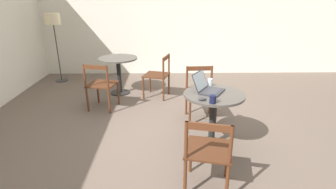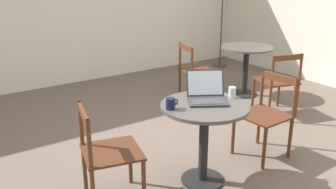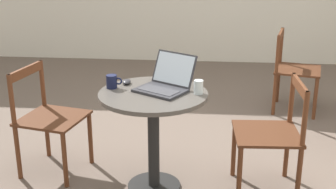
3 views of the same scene
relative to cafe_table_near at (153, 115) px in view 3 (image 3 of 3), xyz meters
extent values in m
plane|color=#66564C|center=(0.36, 0.43, -0.58)|extent=(16.00, 16.00, 0.00)
cylinder|color=black|center=(0.00, 0.00, -0.57)|extent=(0.40, 0.40, 0.02)
cylinder|color=black|center=(0.00, 0.00, -0.21)|extent=(0.08, 0.08, 0.70)
cylinder|color=#4C4742|center=(0.00, 0.00, 0.16)|extent=(0.77, 0.77, 0.03)
cylinder|color=#562D19|center=(0.62, -0.17, -0.36)|extent=(0.04, 0.04, 0.44)
cylinder|color=#562D19|center=(0.60, 0.23, -0.36)|extent=(0.04, 0.04, 0.44)
cylinder|color=#562D19|center=(1.02, -0.15, -0.36)|extent=(0.04, 0.04, 0.44)
cylinder|color=#562D19|center=(1.00, 0.26, -0.36)|extent=(0.04, 0.04, 0.44)
cube|color=#492715|center=(0.81, 0.04, -0.13)|extent=(0.48, 0.48, 0.02)
cylinder|color=#562D19|center=(1.02, -0.15, 0.07)|extent=(0.04, 0.04, 0.38)
cylinder|color=#562D19|center=(1.00, 0.26, 0.07)|extent=(0.04, 0.04, 0.38)
cube|color=#562D19|center=(1.01, 0.05, 0.23)|extent=(0.05, 0.44, 0.07)
cylinder|color=#562D19|center=(-0.56, 0.34, -0.36)|extent=(0.04, 0.04, 0.44)
cylinder|color=#562D19|center=(-0.66, -0.05, -0.36)|extent=(0.04, 0.04, 0.44)
cylinder|color=#562D19|center=(-0.96, 0.44, -0.36)|extent=(0.04, 0.04, 0.44)
cylinder|color=#562D19|center=(-1.05, 0.04, -0.36)|extent=(0.04, 0.04, 0.44)
cube|color=#492715|center=(-0.81, 0.19, -0.13)|extent=(0.55, 0.55, 0.02)
cylinder|color=#562D19|center=(-0.96, 0.44, 0.07)|extent=(0.04, 0.04, 0.38)
cylinder|color=#562D19|center=(-1.05, 0.04, 0.07)|extent=(0.04, 0.04, 0.38)
cube|color=#562D19|center=(-1.01, 0.24, 0.23)|extent=(0.12, 0.43, 0.07)
cylinder|color=#562D19|center=(1.56, 1.88, -0.36)|extent=(0.04, 0.04, 0.44)
cylinder|color=#562D19|center=(1.47, 1.48, -0.36)|extent=(0.04, 0.04, 0.44)
cylinder|color=#562D19|center=(1.16, 1.97, -0.36)|extent=(0.04, 0.04, 0.44)
cylinder|color=#562D19|center=(1.07, 1.57, -0.36)|extent=(0.04, 0.04, 0.44)
cube|color=#492715|center=(1.31, 1.72, -0.13)|extent=(0.55, 0.55, 0.02)
cylinder|color=#562D19|center=(1.16, 1.97, 0.07)|extent=(0.04, 0.04, 0.38)
cylinder|color=#562D19|center=(1.07, 1.57, 0.07)|extent=(0.04, 0.04, 0.38)
cube|color=#562D19|center=(1.12, 1.77, 0.23)|extent=(0.12, 0.43, 0.07)
cube|color=#2D2D33|center=(0.05, 0.02, 0.18)|extent=(0.41, 0.38, 0.02)
cube|color=#38383D|center=(0.04, 0.00, 0.19)|extent=(0.31, 0.26, 0.00)
cube|color=#2D2D33|center=(0.13, 0.17, 0.30)|extent=(0.34, 0.26, 0.23)
cube|color=silver|center=(0.13, 0.16, 0.30)|extent=(0.31, 0.23, 0.20)
ellipsoid|color=#2D2D33|center=(-0.22, 0.18, 0.19)|extent=(0.06, 0.10, 0.03)
cylinder|color=#141938|center=(-0.31, 0.08, 0.22)|extent=(0.08, 0.08, 0.10)
torus|color=#141938|center=(-0.26, 0.08, 0.23)|extent=(0.05, 0.01, 0.05)
cylinder|color=silver|center=(0.32, 0.00, 0.22)|extent=(0.07, 0.07, 0.10)
camera|label=1|loc=(-3.09, 0.65, 1.34)|focal=28.00mm
camera|label=2|loc=(-1.96, -2.32, 1.31)|focal=40.00mm
camera|label=3|loc=(0.38, -3.07, 1.25)|focal=50.00mm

